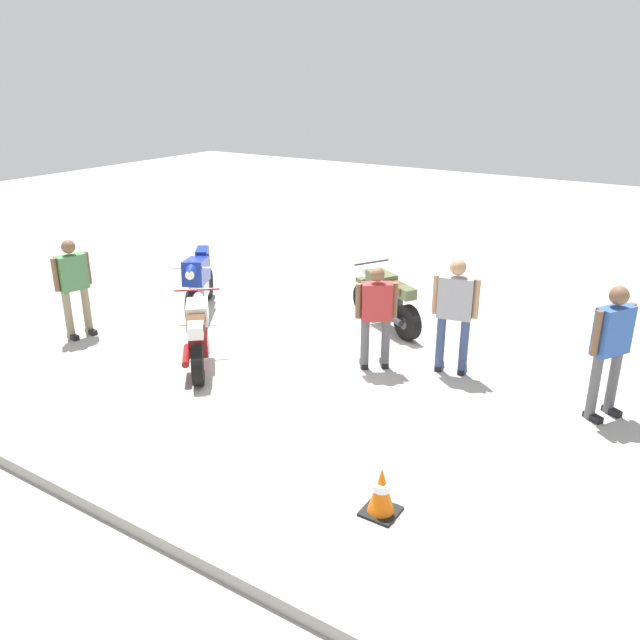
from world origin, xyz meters
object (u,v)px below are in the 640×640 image
traffic_cone (381,491)px  person_in_green_shirt (73,282)px  motorcycle_blue_sportbike (198,280)px  person_in_blue_shirt (611,343)px  person_in_gray_shirt (455,309)px  motorcycle_cream_vintage (198,335)px  motorcycle_olive_vintage (386,300)px  person_in_red_shirt (376,313)px

traffic_cone → person_in_green_shirt: bearing=-12.4°
motorcycle_blue_sportbike → person_in_blue_shirt: size_ratio=0.98×
person_in_gray_shirt → traffic_cone: bearing=179.1°
person_in_green_shirt → person_in_blue_shirt: 8.24m
person_in_blue_shirt → traffic_cone: 3.74m
motorcycle_cream_vintage → person_in_green_shirt: 2.58m
motorcycle_cream_vintage → person_in_blue_shirt: bearing=-114.0°
motorcycle_cream_vintage → person_in_blue_shirt: size_ratio=0.89×
motorcycle_olive_vintage → motorcycle_blue_sportbike: bearing=48.5°
traffic_cone → motorcycle_cream_vintage: bearing=-22.6°
motorcycle_cream_vintage → person_in_gray_shirt: person_in_gray_shirt is taller
person_in_gray_shirt → person_in_blue_shirt: bearing=-105.9°
motorcycle_blue_sportbike → traffic_cone: size_ratio=3.29×
motorcycle_blue_sportbike → person_in_red_shirt: 4.02m
person_in_gray_shirt → person_in_green_shirt: person_in_gray_shirt is taller
person_in_gray_shirt → person_in_red_shirt: 1.14m
person_in_green_shirt → person_in_red_shirt: bearing=29.2°
motorcycle_cream_vintage → person_in_green_shirt: size_ratio=0.94×
motorcycle_olive_vintage → motorcycle_blue_sportbike: (3.32, 1.16, 0.11)m
person_in_gray_shirt → person_in_green_shirt: (5.88, 2.06, -0.07)m
person_in_green_shirt → person_in_red_shirt: 5.10m
motorcycle_olive_vintage → person_in_red_shirt: person_in_red_shirt is taller
motorcycle_cream_vintage → person_in_green_shirt: (2.52, 0.24, 0.47)m
person_in_blue_shirt → person_in_green_shirt: bearing=-136.7°
motorcycle_blue_sportbike → traffic_cone: (-5.68, 3.48, -0.33)m
motorcycle_olive_vintage → person_in_green_shirt: person_in_green_shirt is taller
person_in_red_shirt → traffic_cone: bearing=171.9°
motorcycle_blue_sportbike → person_in_red_shirt: size_ratio=1.09×
motorcycle_blue_sportbike → person_in_gray_shirt: (-5.01, -0.03, 0.42)m
person_in_blue_shirt → person_in_gray_shirt: bearing=-154.2°
person_in_red_shirt → person_in_blue_shirt: person_in_blue_shirt is taller
motorcycle_olive_vintage → person_in_gray_shirt: person_in_gray_shirt is taller
motorcycle_cream_vintage → motorcycle_blue_sportbike: (1.66, -1.80, 0.11)m
person_in_red_shirt → person_in_gray_shirt: bearing=-102.6°
motorcycle_olive_vintage → person_in_gray_shirt: size_ratio=1.01×
motorcycle_cream_vintage → person_in_gray_shirt: 3.86m
motorcycle_blue_sportbike → person_in_green_shirt: size_ratio=1.04×
person_in_green_shirt → motorcycle_cream_vintage: bearing=16.4°
motorcycle_blue_sportbike → person_in_blue_shirt: bearing=56.3°
person_in_gray_shirt → person_in_red_shirt: (1.03, 0.48, -0.12)m
motorcycle_cream_vintage → motorcycle_blue_sportbike: motorcycle_blue_sportbike is taller
person_in_green_shirt → person_in_blue_shirt: (-8.02, -1.91, 0.08)m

